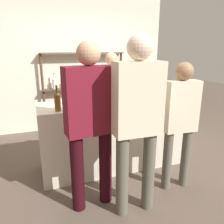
{
  "coord_description": "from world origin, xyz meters",
  "views": [
    {
      "loc": [
        -1.0,
        -2.78,
        1.68
      ],
      "look_at": [
        0.0,
        0.0,
        0.83
      ],
      "focal_mm": 35.0,
      "sensor_mm": 36.0,
      "label": 1
    }
  ],
  "objects": [
    {
      "name": "ice_bucket",
      "position": [
        0.82,
        0.0,
        1.09
      ],
      "size": [
        0.2,
        0.2,
        0.23
      ],
      "color": "#B2B2B7",
      "rests_on": "bar_counter"
    },
    {
      "name": "customer_right",
      "position": [
        0.57,
        -0.77,
        0.91
      ],
      "size": [
        0.4,
        0.2,
        1.55
      ],
      "rotation": [
        0.0,
        0.0,
        1.49
      ],
      "color": "#575347",
      "rests_on": "ground_plane"
    },
    {
      "name": "customer_left",
      "position": [
        -0.5,
        -0.74,
        1.02
      ],
      "size": [
        0.52,
        0.27,
        1.76
      ],
      "rotation": [
        0.0,
        0.0,
        1.67
      ],
      "color": "black",
      "rests_on": "ground_plane"
    },
    {
      "name": "ground_plane",
      "position": [
        0.0,
        0.0,
        0.0
      ],
      "size": [
        16.0,
        16.0,
        0.0
      ],
      "primitive_type": "plane",
      "color": "brown"
    },
    {
      "name": "counter_bottle_3",
      "position": [
        0.68,
        0.12,
        1.1
      ],
      "size": [
        0.08,
        0.08,
        0.34
      ],
      "color": "black",
      "rests_on": "bar_counter"
    },
    {
      "name": "back_shelf",
      "position": [
        -0.0,
        1.75,
        1.06
      ],
      "size": [
        1.72,
        0.18,
        1.61
      ],
      "color": "#4C3828",
      "rests_on": "ground_plane"
    },
    {
      "name": "bar_counter",
      "position": [
        0.0,
        0.0,
        0.49
      ],
      "size": [
        2.01,
        0.65,
        0.97
      ],
      "primitive_type": "cube",
      "color": "beige",
      "rests_on": "ground_plane"
    },
    {
      "name": "wine_glass",
      "position": [
        0.5,
        -0.19,
        1.09
      ],
      "size": [
        0.09,
        0.09,
        0.15
      ],
      "color": "silver",
      "rests_on": "bar_counter"
    },
    {
      "name": "counter_bottle_1",
      "position": [
        -0.76,
        -0.21,
        1.09
      ],
      "size": [
        0.07,
        0.07,
        0.31
      ],
      "color": "brown",
      "rests_on": "bar_counter"
    },
    {
      "name": "counter_bottle_2",
      "position": [
        -0.52,
        -0.0,
        1.09
      ],
      "size": [
        0.08,
        0.08,
        0.32
      ],
      "color": "silver",
      "rests_on": "bar_counter"
    },
    {
      "name": "customer_center",
      "position": [
        -0.09,
        -0.99,
        1.07
      ],
      "size": [
        0.47,
        0.24,
        1.81
      ],
      "rotation": [
        0.0,
        0.0,
        1.54
      ],
      "color": "#575347",
      "rests_on": "ground_plane"
    },
    {
      "name": "cork_jar",
      "position": [
        -0.28,
        0.15,
        1.05
      ],
      "size": [
        0.11,
        0.11,
        0.16
      ],
      "color": "silver",
      "rests_on": "bar_counter"
    },
    {
      "name": "back_wall",
      "position": [
        0.0,
        1.93,
        1.4
      ],
      "size": [
        3.61,
        0.12,
        2.8
      ],
      "primitive_type": "cube",
      "color": "beige",
      "rests_on": "ground_plane"
    },
    {
      "name": "server_behind_counter",
      "position": [
        0.24,
        0.72,
        0.97
      ],
      "size": [
        0.44,
        0.26,
        1.63
      ],
      "rotation": [
        0.0,
        0.0,
        -1.78
      ],
      "color": "#575347",
      "rests_on": "ground_plane"
    },
    {
      "name": "counter_bottle_0",
      "position": [
        0.1,
        -0.01,
        1.12
      ],
      "size": [
        0.09,
        0.09,
        0.38
      ],
      "color": "silver",
      "rests_on": "bar_counter"
    }
  ]
}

